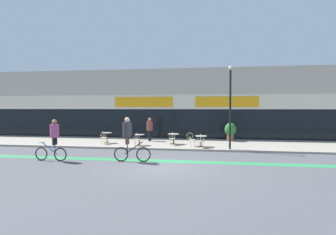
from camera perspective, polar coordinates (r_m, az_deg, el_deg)
name	(u,v)px	position (r m, az deg, el deg)	size (l,w,h in m)	color
ground_plane	(164,167)	(11.84, -0.91, -10.76)	(120.00, 120.00, 0.00)	#4C4C51
sidewalk_slab	(181,144)	(18.91, 2.75, -5.70)	(40.00, 5.50, 0.12)	gray
storefront_facade	(186,105)	(23.43, 3.95, 2.83)	(40.00, 4.06, 5.87)	#B2A899
bike_lane_stripe	(168,161)	(13.08, 0.03, -9.49)	(36.00, 0.70, 0.01)	#2D844C
bistro_table_0	(107,136)	(19.17, -13.15, -3.87)	(0.64, 0.64, 0.75)	black
bistro_table_1	(139,138)	(17.66, -6.26, -4.38)	(0.65, 0.65, 0.73)	black
bistro_table_2	(173,137)	(18.17, 1.19, -4.19)	(0.77, 0.77, 0.71)	black
bistro_table_3	(201,139)	(17.05, 7.20, -4.64)	(0.75, 0.75, 0.71)	black
cafe_chair_0_near	(103,137)	(18.60, -13.87, -4.10)	(0.41, 0.58, 0.90)	beige
cafe_chair_1_near	(137,139)	(17.06, -6.80, -4.61)	(0.41, 0.58, 0.90)	beige
cafe_chair_2_near	(172,138)	(17.55, 0.95, -4.41)	(0.44, 0.59, 0.90)	beige
cafe_chair_3_near	(201,140)	(16.43, 7.14, -4.88)	(0.41, 0.58, 0.90)	beige
cafe_chair_3_side	(191,139)	(17.07, 5.09, -4.61)	(0.59, 0.44, 0.90)	beige
planter_pot	(230,131)	(20.40, 13.41, -2.84)	(0.86, 0.86, 1.38)	brown
lamp_post	(230,101)	(16.32, 13.40, 3.49)	(0.26, 0.26, 5.05)	black
cyclist_0	(54,137)	(14.15, -23.65, -3.92)	(1.71, 0.48, 2.06)	black
cyclist_1	(129,136)	(12.97, -8.59, -4.05)	(1.82, 0.53, 2.18)	black
pedestrian_near_end	(150,127)	(19.86, -4.00, -2.13)	(0.46, 0.46, 1.75)	black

